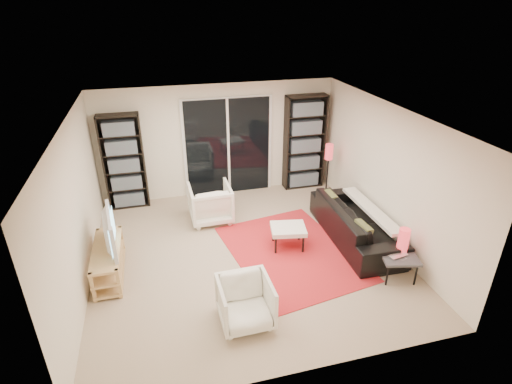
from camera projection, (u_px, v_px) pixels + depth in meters
floor at (246, 253)px, 6.83m from camera, size 5.00×5.00×0.00m
wall_back at (218, 141)px, 8.48m from camera, size 5.00×0.02×2.40m
wall_front at (301, 292)px, 4.14m from camera, size 5.00×0.02×2.40m
wall_left at (77, 210)px, 5.73m from camera, size 0.02×5.00×2.40m
wall_right at (386, 174)px, 6.88m from camera, size 0.02×5.00×2.40m
ceiling at (245, 116)px, 5.78m from camera, size 5.00×5.00×0.02m
sliding_door at (228, 147)px, 8.56m from camera, size 1.92×0.08×2.16m
bookshelf_left at (124, 162)px, 7.98m from camera, size 0.80×0.30×1.95m
bookshelf_right at (305, 143)px, 8.83m from camera, size 0.90×0.30×2.10m
tv_stand at (109, 261)px, 6.20m from camera, size 0.41×1.29×0.50m
tv at (104, 232)px, 5.98m from camera, size 0.25×1.01×0.58m
rug at (291, 252)px, 6.85m from camera, size 2.28×2.83×0.01m
sofa at (356, 222)px, 7.12m from camera, size 0.95×2.30×0.66m
armchair_back at (210, 203)px, 7.71m from camera, size 0.80×0.82×0.73m
armchair_front at (245, 302)px, 5.27m from camera, size 0.70×0.72×0.65m
ottoman at (288, 230)px, 6.87m from camera, size 0.67×0.58×0.40m
side_table at (399, 257)px, 6.13m from camera, size 0.65×0.65×0.40m
laptop at (400, 257)px, 6.04m from camera, size 0.33×0.25×0.02m
table_lamp at (403, 240)px, 6.12m from camera, size 0.17×0.17×0.39m
floor_lamp at (329, 158)px, 8.37m from camera, size 0.18×0.18×1.22m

